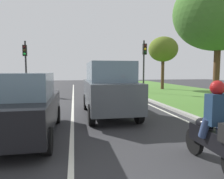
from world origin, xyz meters
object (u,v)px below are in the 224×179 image
car_suv_ahead (109,89)px  rider_person (216,109)px  car_sedan_left_lane (23,106)px  tree_roadside_near (219,12)px  motorcycle (217,141)px  traffic_light_overhead_left (25,59)px  tree_roadside_far (163,50)px  traffic_light_near_right (144,58)px

car_suv_ahead → rider_person: 5.32m
car_suv_ahead → car_sedan_left_lane: size_ratio=1.05×
tree_roadside_near → rider_person: bearing=-127.2°
motorcycle → traffic_light_overhead_left: 16.26m
car_suv_ahead → tree_roadside_far: bearing=55.9°
tree_roadside_far → rider_person: bearing=-111.0°
motorcycle → traffic_light_overhead_left: traffic_light_overhead_left is taller
car_suv_ahead → car_sedan_left_lane: car_suv_ahead is taller
rider_person → tree_roadside_near: bearing=54.5°
traffic_light_overhead_left → tree_roadside_near: size_ratio=0.64×
rider_person → traffic_light_overhead_left: 16.14m
motorcycle → rider_person: size_ratio=1.63×
tree_roadside_far → traffic_light_overhead_left: bearing=-172.2°
motorcycle → tree_roadside_far: (6.29, 16.43, 3.52)m
car_sedan_left_lane → traffic_light_overhead_left: (-2.47, 11.88, 2.00)m
tree_roadside_near → traffic_light_near_right: bearing=101.4°
motorcycle → tree_roadside_near: bearing=54.7°
traffic_light_overhead_left → tree_roadside_far: 13.07m
car_sedan_left_lane → rider_person: (4.14, -2.74, 0.27)m
car_suv_ahead → rider_person: bearing=-76.8°
traffic_light_near_right → traffic_light_overhead_left: (-9.83, 1.28, -0.10)m
traffic_light_near_right → tree_roadside_near: size_ratio=0.65×
car_suv_ahead → tree_roadside_far: (7.52, 11.21, 2.92)m
car_suv_ahead → tree_roadside_near: bearing=9.0°
tree_roadside_near → tree_roadside_far: tree_roadside_near is taller
motorcycle → traffic_light_overhead_left: bearing=115.9°
tree_roadside_near → car_sedan_left_lane: bearing=-158.9°
traffic_light_overhead_left → tree_roadside_near: (11.27, -8.48, 1.99)m
motorcycle → rider_person: (0.00, 0.05, 0.62)m
motorcycle → tree_roadside_near: size_ratio=0.28×
motorcycle → tree_roadside_far: size_ratio=0.35×
traffic_light_overhead_left → tree_roadside_far: (12.90, 1.77, 1.17)m
car_sedan_left_lane → tree_roadside_far: tree_roadside_far is taller
car_sedan_left_lane → tree_roadside_near: size_ratio=0.63×
car_suv_ahead → motorcycle: 5.40m
car_suv_ahead → traffic_light_near_right: (4.45, 8.17, 1.85)m
car_suv_ahead → tree_roadside_near: (5.89, 0.97, 3.74)m
traffic_light_near_right → traffic_light_overhead_left: 9.91m
car_sedan_left_lane → rider_person: bearing=-33.8°
car_sedan_left_lane → traffic_light_overhead_left: bearing=101.4°
traffic_light_near_right → tree_roadside_near: bearing=-78.6°
tree_roadside_far → motorcycle: bearing=-110.9°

